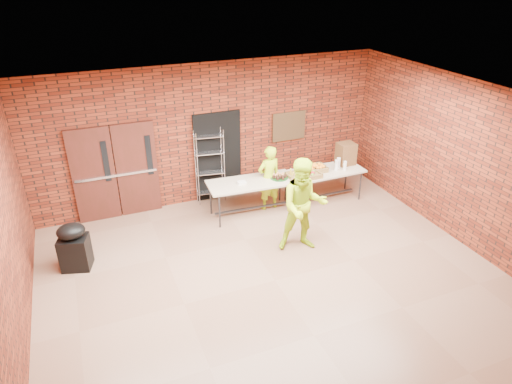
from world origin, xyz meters
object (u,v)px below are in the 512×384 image
(table_right, at_px, (324,173))
(covered_grill, at_px, (74,246))
(coffee_dispenser, at_px, (346,154))
(volunteer_man, at_px, (304,206))
(table_left, at_px, (251,184))
(volunteer_woman, at_px, (269,178))
(wire_rack, at_px, (210,167))

(table_right, xyz_separation_m, covered_grill, (-5.53, -0.61, -0.24))
(coffee_dispenser, height_order, covered_grill, coffee_dispenser)
(coffee_dispenser, relative_size, volunteer_man, 0.27)
(table_left, distance_m, table_right, 1.79)
(covered_grill, distance_m, volunteer_woman, 4.28)
(coffee_dispenser, xyz_separation_m, volunteer_man, (-2.04, -1.77, -0.08))
(table_right, bearing_deg, volunteer_man, -131.34)
(table_right, relative_size, volunteer_woman, 1.23)
(covered_grill, relative_size, volunteer_man, 0.49)
(wire_rack, relative_size, volunteer_man, 0.93)
(table_left, bearing_deg, volunteer_man, -72.39)
(covered_grill, height_order, volunteer_man, volunteer_man)
(table_left, height_order, volunteer_man, volunteer_man)
(table_left, relative_size, volunteer_woman, 1.29)
(table_right, bearing_deg, table_left, 177.67)
(coffee_dispenser, bearing_deg, volunteer_woman, -179.28)
(coffee_dispenser, bearing_deg, table_right, -165.80)
(wire_rack, bearing_deg, volunteer_man, -58.88)
(covered_grill, xyz_separation_m, volunteer_man, (4.15, -0.99, 0.49))
(volunteer_woman, bearing_deg, covered_grill, 3.11)
(wire_rack, bearing_deg, volunteer_woman, -27.54)
(covered_grill, bearing_deg, wire_rack, 43.43)
(table_right, bearing_deg, volunteer_woman, 173.43)
(coffee_dispenser, height_order, volunteer_woman, volunteer_woman)
(volunteer_woman, bearing_deg, table_right, 166.90)
(table_left, relative_size, volunteer_man, 1.03)
(table_left, height_order, volunteer_woman, volunteer_woman)
(wire_rack, relative_size, coffee_dispenser, 3.40)
(table_right, bearing_deg, coffee_dispenser, 13.72)
(table_left, bearing_deg, coffee_dispenser, 6.27)
(coffee_dispenser, bearing_deg, wire_rack, 165.85)
(table_right, height_order, volunteer_woman, volunteer_woman)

